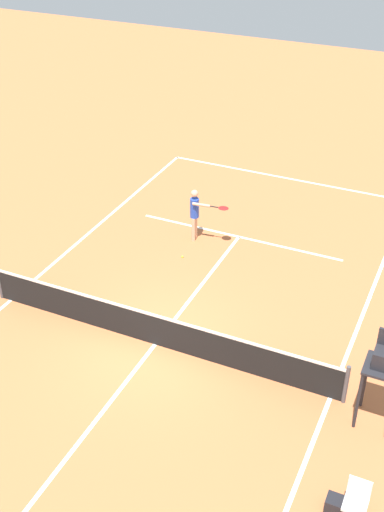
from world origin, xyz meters
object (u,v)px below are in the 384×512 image
umpire_chair (384,366)px  courtside_chair_near (357,500)px  player_serving (196,211)px  tennis_ball (182,257)px  equipment_bag (345,508)px

umpire_chair → courtside_chair_near: umpire_chair is taller
player_serving → tennis_ball: (-0.07, 1.17, -1.02)m
tennis_ball → courtside_chair_near: bearing=134.8°
umpire_chair → equipment_bag: 3.00m
tennis_ball → umpire_chair: size_ratio=0.03×
umpire_chair → equipment_bag: bearing=90.0°
umpire_chair → courtside_chair_near: bearing=93.6°
tennis_ball → equipment_bag: equipment_bag is taller
courtside_chair_near → player_serving: bearing=-49.3°
player_serving → umpire_chair: size_ratio=0.73×
umpire_chair → tennis_ball: bearing=-32.4°
courtside_chair_near → equipment_bag: (0.17, -0.04, -0.38)m
tennis_ball → umpire_chair: bearing=147.6°
player_serving → umpire_chair: 8.73m
player_serving → tennis_ball: size_ratio=25.90×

